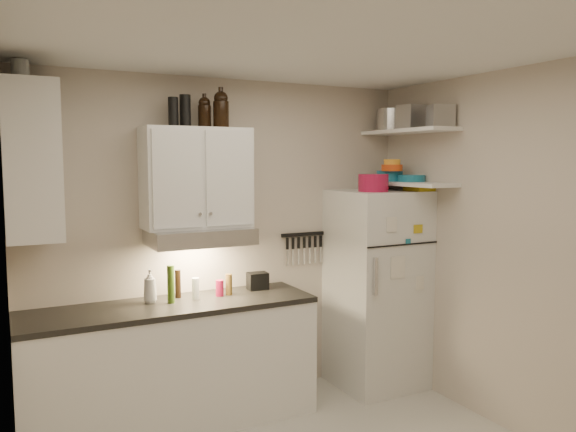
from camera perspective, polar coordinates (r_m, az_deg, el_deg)
name	(u,v)px	position (r m, az deg, el deg)	size (l,w,h in m)	color
ceiling	(323,41)	(3.24, 3.53, 17.32)	(3.20, 3.00, 0.02)	white
back_wall	(226,241)	(4.59, -6.29, -2.59)	(3.20, 0.02, 2.60)	beige
left_wall	(8,309)	(2.81, -26.54, -8.41)	(0.02, 3.00, 2.60)	beige
right_wall	(518,254)	(4.28, 22.30, -3.56)	(0.02, 3.00, 2.60)	beige
base_cabinet	(172,368)	(4.34, -11.66, -14.87)	(2.10, 0.60, 0.88)	white
countertop	(171,306)	(4.21, -11.78, -8.98)	(2.10, 0.62, 0.04)	black
upper_cabinet	(196,178)	(4.28, -9.28, 3.85)	(0.80, 0.33, 0.75)	white
side_cabinet	(31,161)	(3.93, -24.66, 5.09)	(0.33, 0.55, 1.00)	white
range_hood	(200,236)	(4.25, -8.92, -2.05)	(0.76, 0.46, 0.12)	silver
fridge	(377,289)	(4.96, 9.00, -7.29)	(0.70, 0.68, 1.70)	silver
shelf_hi	(408,131)	(4.86, 12.12, 8.42)	(0.30, 0.95, 0.03)	white
shelf_lo	(407,184)	(4.85, 12.02, 3.23)	(0.30, 0.95, 0.03)	white
knife_strip	(303,234)	(4.85, 1.56, -1.87)	(0.42, 0.02, 0.03)	black
dutch_oven	(373,183)	(4.67, 8.66, 3.35)	(0.25, 0.25, 0.14)	maroon
book_stack	(419,187)	(4.83, 13.19, 2.91)	(0.17, 0.21, 0.07)	gold
spice_jar	(378,186)	(4.82, 9.14, 3.06)	(0.05, 0.05, 0.09)	silver
stock_pot	(392,120)	(5.08, 10.53, 9.56)	(0.26, 0.26, 0.19)	silver
tin_a	(412,117)	(4.88, 12.45, 9.76)	(0.20, 0.18, 0.20)	#AAAAAD
tin_b	(440,116)	(4.68, 15.23, 9.75)	(0.18, 0.18, 0.18)	#AAAAAD
bowl_teal	(390,176)	(4.99, 10.28, 4.02)	(0.23, 0.23, 0.09)	#186B87
bowl_orange	(392,168)	(4.91, 10.52, 4.84)	(0.18, 0.18, 0.05)	#D24613
bowl_yellow	(392,162)	(4.91, 10.53, 5.42)	(0.14, 0.14, 0.05)	gold
plates	(411,178)	(4.90, 12.42, 3.76)	(0.23, 0.23, 0.06)	#186B87
growler_a	(205,112)	(4.31, -8.48, 10.42)	(0.10, 0.10, 0.23)	black
growler_b	(221,109)	(4.29, -6.82, 10.75)	(0.12, 0.12, 0.28)	black
thermos_a	(185,111)	(4.27, -10.40, 10.45)	(0.08, 0.08, 0.24)	black
thermos_b	(173,112)	(4.22, -11.58, 10.32)	(0.07, 0.07, 0.21)	black
side_jar	(20,71)	(4.06, -25.55, 13.15)	(0.11, 0.11, 0.14)	silver
soap_bottle	(150,284)	(4.24, -13.85, -6.74)	(0.11, 0.11, 0.27)	white
pepper_mill	(229,284)	(4.38, -6.03, -6.93)	(0.05, 0.05, 0.16)	brown
oil_bottle	(171,284)	(4.19, -11.82, -6.80)	(0.05, 0.05, 0.28)	#3A5A16
vinegar_bottle	(178,284)	(4.35, -11.12, -6.77)	(0.04, 0.04, 0.21)	black
clear_bottle	(196,289)	(4.28, -9.37, -7.29)	(0.05, 0.05, 0.16)	silver
red_jar	(220,288)	(4.36, -6.96, -7.28)	(0.06, 0.06, 0.12)	maroon
caddy	(258,281)	(4.56, -3.11, -6.60)	(0.16, 0.11, 0.14)	black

